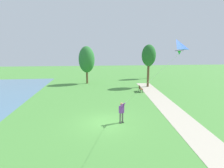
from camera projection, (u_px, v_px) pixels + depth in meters
name	position (u px, v px, depth m)	size (l,w,h in m)	color
ground_plane	(106.00, 123.00, 15.18)	(120.00, 120.00, 0.00)	#4C8E3D
walkway_path	(173.00, 112.00, 17.96)	(2.40, 32.00, 0.02)	#B7AD99
person_kite_flyer	(122.00, 111.00, 14.99)	(0.50, 0.63, 1.83)	#232328
flying_kite	(176.00, 48.00, 9.83)	(2.58, 4.91, 4.72)	blue
park_bench_near_walkway	(140.00, 88.00, 26.69)	(0.60, 1.54, 0.88)	brown
tree_horizon_far	(87.00, 60.00, 32.80)	(2.86, 2.71, 6.76)	brown
tree_behind_path	(149.00, 56.00, 29.64)	(2.28, 2.24, 6.93)	brown
tree_treeline_center	(149.00, 56.00, 38.86)	(2.06, 1.93, 7.02)	brown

